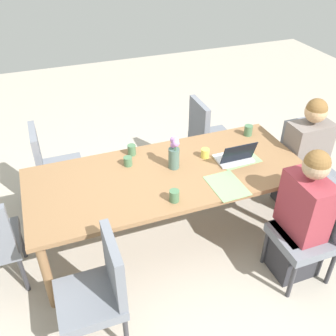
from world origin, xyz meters
name	(u,v)px	position (x,y,z in m)	size (l,w,h in m)	color
ground_plane	(168,234)	(0.00, 0.00, 0.00)	(10.00, 10.00, 0.00)	#B2A899
dining_table	(168,179)	(0.00, 0.00, 0.66)	(2.38, 0.99, 0.73)	olive
chair_near_left_near	(313,227)	(0.93, -0.80, 0.50)	(0.44, 0.44, 0.90)	slate
person_near_left_near	(301,222)	(0.86, -0.74, 0.53)	(0.36, 0.40, 1.19)	#2D2D33
chair_head_right_left_mid	(303,159)	(1.47, 0.05, 0.50)	(0.44, 0.44, 0.90)	slate
person_head_right_left_mid	(304,162)	(1.41, -0.03, 0.53)	(0.40, 0.36, 1.19)	#2D2D33
chair_near_right_near	(99,288)	(-0.78, -0.78, 0.50)	(0.44, 0.44, 0.90)	slate
chair_far_right_mid	(52,165)	(-0.91, 0.83, 0.50)	(0.44, 0.44, 0.90)	slate
chair_far_right_far	(208,134)	(0.79, 0.85, 0.50)	(0.44, 0.44, 0.90)	slate
flower_vase	(174,153)	(0.08, 0.06, 0.87)	(0.09, 0.12, 0.29)	#4C6B60
placemat_near_left_near	(227,186)	(0.39, -0.33, 0.73)	(0.36, 0.26, 0.00)	#7FAD70
placemat_head_right_left_mid	(238,158)	(0.66, -0.01, 0.73)	(0.36, 0.26, 0.00)	#7FAD70
laptop_head_right_left_mid	(235,157)	(0.62, -0.04, 0.77)	(0.32, 0.22, 0.21)	silver
coffee_mug_near_left	(132,150)	(-0.21, 0.38, 0.78)	(0.07, 0.07, 0.10)	#47704C
coffee_mug_near_right	(248,130)	(0.96, 0.33, 0.78)	(0.08, 0.08, 0.10)	#47704C
coffee_mug_centre_left	(205,153)	(0.40, 0.11, 0.77)	(0.08, 0.08, 0.08)	#DBC64C
coffee_mug_centre_right	(128,161)	(-0.29, 0.23, 0.77)	(0.07, 0.07, 0.08)	#47704C
coffee_mug_far_left	(174,196)	(-0.08, -0.36, 0.78)	(0.08, 0.08, 0.10)	#47704C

